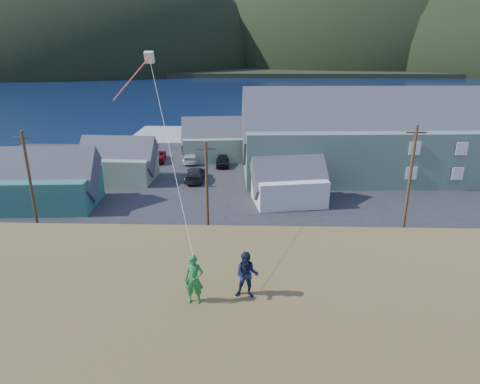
% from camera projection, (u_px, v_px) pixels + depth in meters
% --- Properties ---
extents(ground, '(900.00, 900.00, 0.00)m').
position_uv_depth(ground, '(238.00, 244.00, 35.22)').
color(ground, '#0A1638').
rests_on(ground, ground).
extents(grass_strip, '(110.00, 8.00, 0.10)m').
position_uv_depth(grass_strip, '(237.00, 255.00, 33.31)').
color(grass_strip, '#4C3D19').
rests_on(grass_strip, ground).
extents(waterfront_lot, '(72.00, 36.00, 0.12)m').
position_uv_depth(waterfront_lot, '(243.00, 180.00, 51.22)').
color(waterfront_lot, '#28282B').
rests_on(waterfront_lot, ground).
extents(wharf, '(26.00, 14.00, 0.90)m').
position_uv_depth(wharf, '(211.00, 137.00, 72.95)').
color(wharf, gray).
rests_on(wharf, ground).
extents(far_shore, '(900.00, 320.00, 2.00)m').
position_uv_depth(far_shore, '(252.00, 61.00, 346.00)').
color(far_shore, black).
rests_on(far_shore, ground).
extents(far_hills, '(760.00, 265.00, 143.00)m').
position_uv_depth(far_hills, '(303.00, 63.00, 296.91)').
color(far_hills, black).
rests_on(far_hills, ground).
extents(lodge, '(37.76, 12.51, 13.09)m').
position_uv_depth(lodge, '(399.00, 137.00, 50.88)').
color(lodge, slate).
rests_on(lodge, waterfront_lot).
extents(shed_teal, '(9.63, 7.13, 7.29)m').
position_uv_depth(shed_teal, '(49.00, 181.00, 42.32)').
color(shed_teal, '#2B6665').
rests_on(shed_teal, waterfront_lot).
extents(shed_palegreen_near, '(9.08, 5.96, 6.39)m').
position_uv_depth(shed_palegreen_near, '(118.00, 161.00, 50.43)').
color(shed_palegreen_near, gray).
rests_on(shed_palegreen_near, waterfront_lot).
extents(shed_white, '(8.17, 6.13, 5.90)m').
position_uv_depth(shed_white, '(289.00, 182.00, 43.27)').
color(shed_white, white).
rests_on(shed_white, waterfront_lot).
extents(shed_palegreen_far, '(11.22, 7.11, 7.18)m').
position_uv_depth(shed_palegreen_far, '(220.00, 140.00, 59.83)').
color(shed_palegreen_far, gray).
rests_on(shed_palegreen_far, waterfront_lot).
extents(utility_poles, '(31.47, 0.24, 9.56)m').
position_uv_depth(utility_poles, '(218.00, 185.00, 35.16)').
color(utility_poles, '#47331E').
rests_on(utility_poles, waterfront_lot).
extents(parked_cars, '(25.07, 14.09, 1.58)m').
position_uv_depth(parked_cars, '(170.00, 163.00, 55.61)').
color(parked_cars, '#366388').
rests_on(parked_cars, waterfront_lot).
extents(kite_flyer_green, '(0.65, 0.43, 1.79)m').
position_uv_depth(kite_flyer_green, '(194.00, 279.00, 14.56)').
color(kite_flyer_green, '#227F33').
rests_on(kite_flyer_green, hillside).
extents(kite_flyer_navy, '(0.89, 0.73, 1.72)m').
position_uv_depth(kite_flyer_navy, '(247.00, 275.00, 14.90)').
color(kite_flyer_navy, '#161E3F').
rests_on(kite_flyer_navy, hillside).
extents(kite_rig, '(2.25, 4.94, 11.64)m').
position_uv_depth(kite_rig, '(147.00, 63.00, 20.96)').
color(kite_rig, beige).
rests_on(kite_rig, ground).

